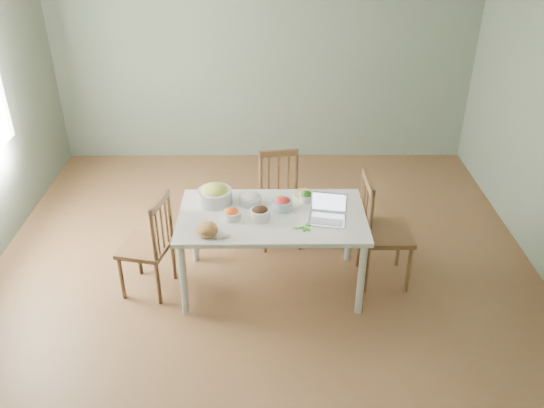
{
  "coord_description": "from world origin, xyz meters",
  "views": [
    {
      "loc": [
        0.05,
        -4.13,
        3.13
      ],
      "look_at": [
        0.08,
        -0.17,
        0.82
      ],
      "focal_mm": 37.33,
      "sensor_mm": 36.0,
      "label": 1
    }
  ],
  "objects_px": {
    "dining_table": "(272,251)",
    "bread_boule": "(207,230)",
    "bowl_squash": "(215,194)",
    "laptop": "(327,210)",
    "chair_left": "(145,245)",
    "chair_right": "(386,231)",
    "chair_far": "(281,201)"
  },
  "relations": [
    {
      "from": "chair_far",
      "to": "chair_right",
      "type": "bearing_deg",
      "value": -40.96
    },
    {
      "from": "dining_table",
      "to": "laptop",
      "type": "xyz_separation_m",
      "value": [
        0.44,
        -0.1,
        0.46
      ]
    },
    {
      "from": "bread_boule",
      "to": "chair_right",
      "type": "bearing_deg",
      "value": 14.92
    },
    {
      "from": "bread_boule",
      "to": "chair_left",
      "type": "bearing_deg",
      "value": 154.65
    },
    {
      "from": "chair_far",
      "to": "bowl_squash",
      "type": "height_order",
      "value": "chair_far"
    },
    {
      "from": "chair_right",
      "to": "bowl_squash",
      "type": "height_order",
      "value": "chair_right"
    },
    {
      "from": "dining_table",
      "to": "bowl_squash",
      "type": "distance_m",
      "value": 0.68
    },
    {
      "from": "dining_table",
      "to": "chair_right",
      "type": "distance_m",
      "value": 0.99
    },
    {
      "from": "chair_left",
      "to": "laptop",
      "type": "bearing_deg",
      "value": 100.55
    },
    {
      "from": "chair_far",
      "to": "chair_left",
      "type": "relative_size",
      "value": 0.99
    },
    {
      "from": "dining_table",
      "to": "bread_boule",
      "type": "relative_size",
      "value": 9.1
    },
    {
      "from": "dining_table",
      "to": "chair_far",
      "type": "relative_size",
      "value": 1.7
    },
    {
      "from": "laptop",
      "to": "chair_left",
      "type": "bearing_deg",
      "value": -171.37
    },
    {
      "from": "dining_table",
      "to": "laptop",
      "type": "distance_m",
      "value": 0.65
    },
    {
      "from": "chair_far",
      "to": "chair_right",
      "type": "height_order",
      "value": "chair_right"
    },
    {
      "from": "bowl_squash",
      "to": "chair_far",
      "type": "bearing_deg",
      "value": 40.5
    },
    {
      "from": "chair_left",
      "to": "chair_right",
      "type": "relative_size",
      "value": 0.91
    },
    {
      "from": "dining_table",
      "to": "chair_left",
      "type": "bearing_deg",
      "value": -177.75
    },
    {
      "from": "chair_far",
      "to": "chair_left",
      "type": "height_order",
      "value": "chair_left"
    },
    {
      "from": "chair_right",
      "to": "chair_far",
      "type": "bearing_deg",
      "value": 55.2
    },
    {
      "from": "chair_left",
      "to": "chair_right",
      "type": "xyz_separation_m",
      "value": [
        2.04,
        0.13,
        0.05
      ]
    },
    {
      "from": "chair_right",
      "to": "bowl_squash",
      "type": "relative_size",
      "value": 3.49
    },
    {
      "from": "dining_table",
      "to": "bowl_squash",
      "type": "relative_size",
      "value": 5.31
    },
    {
      "from": "dining_table",
      "to": "bowl_squash",
      "type": "xyz_separation_m",
      "value": [
        -0.48,
        0.19,
        0.44
      ]
    },
    {
      "from": "dining_table",
      "to": "bowl_squash",
      "type": "bearing_deg",
      "value": 157.99
    },
    {
      "from": "chair_left",
      "to": "laptop",
      "type": "relative_size",
      "value": 3.08
    },
    {
      "from": "chair_far",
      "to": "laptop",
      "type": "height_order",
      "value": "laptop"
    },
    {
      "from": "chair_far",
      "to": "bread_boule",
      "type": "xyz_separation_m",
      "value": [
        -0.59,
        -0.99,
        0.32
      ]
    },
    {
      "from": "bread_boule",
      "to": "laptop",
      "type": "xyz_separation_m",
      "value": [
        0.94,
        0.2,
        0.05
      ]
    },
    {
      "from": "bread_boule",
      "to": "bowl_squash",
      "type": "height_order",
      "value": "bowl_squash"
    },
    {
      "from": "bread_boule",
      "to": "laptop",
      "type": "relative_size",
      "value": 0.57
    },
    {
      "from": "dining_table",
      "to": "laptop",
      "type": "bearing_deg",
      "value": -13.29
    }
  ]
}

